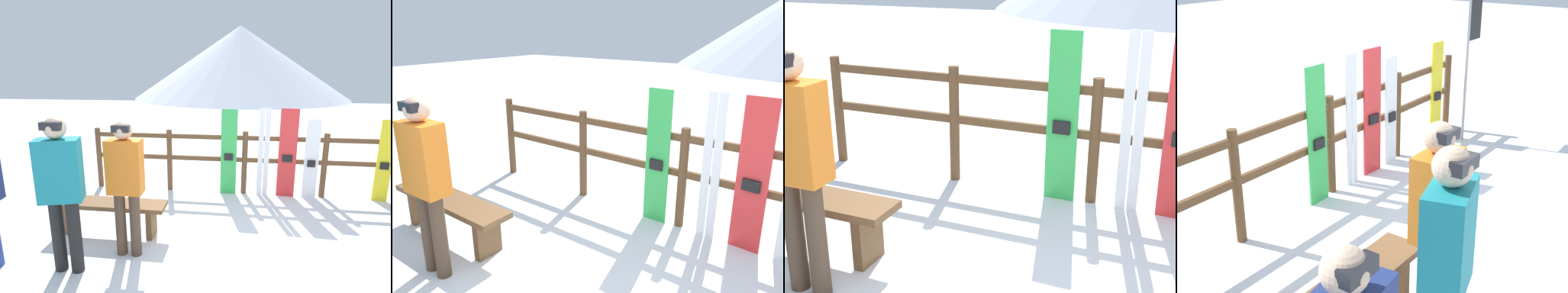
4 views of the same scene
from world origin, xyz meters
The scene contains 6 objects.
fence centered at (0.00, 1.99, 0.70)m, with size 5.70×0.10×1.17m.
bench centered at (-1.88, 0.27, 0.35)m, with size 1.58×0.36×0.47m.
person_orange centered at (-1.45, -0.20, 0.98)m, with size 0.41×0.23×1.68m.
snowboard_green centered at (-0.29, 1.93, 0.78)m, with size 0.29×0.06×1.58m.
ski_pair_white centered at (0.33, 1.93, 0.80)m, with size 0.19×0.02×1.60m.
snowboard_red centered at (0.74, 1.93, 0.80)m, with size 0.31×0.07×1.60m.
Camera 2 is at (1.52, -1.81, 2.23)m, focal length 35.00 mm.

